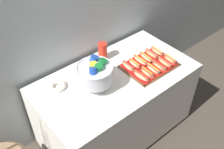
{
  "coord_description": "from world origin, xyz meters",
  "views": [
    {
      "loc": [
        -1.14,
        -1.31,
        2.33
      ],
      "look_at": [
        -0.05,
        -0.01,
        0.84
      ],
      "focal_mm": 41.76,
      "sensor_mm": 36.0,
      "label": 1
    }
  ],
  "objects_px": {
    "buffet_table": "(116,105)",
    "serving_tray": "(149,66)",
    "hot_dog_7": "(135,64)",
    "donut": "(58,86)",
    "punch_bowl": "(95,73)",
    "hot_dog_2": "(153,69)",
    "hot_dog_5": "(170,60)",
    "hot_dog_8": "(140,61)",
    "hot_dog_0": "(141,76)",
    "hot_dog_10": "(152,54)",
    "cup_stack": "(103,52)",
    "hot_dog_3": "(159,66)",
    "hot_dog_1": "(147,73)",
    "hot_dog_4": "(165,63)",
    "hot_dog_6": "(129,67)",
    "hot_dog_11": "(157,52)",
    "hot_dog_9": "(146,58)"
  },
  "relations": [
    {
      "from": "hot_dog_0",
      "to": "hot_dog_2",
      "type": "distance_m",
      "value": 0.15
    },
    {
      "from": "hot_dog_2",
      "to": "buffet_table",
      "type": "bearing_deg",
      "value": 149.54
    },
    {
      "from": "hot_dog_1",
      "to": "hot_dog_3",
      "type": "bearing_deg",
      "value": -0.76
    },
    {
      "from": "hot_dog_9",
      "to": "hot_dog_2",
      "type": "bearing_deg",
      "value": -115.2
    },
    {
      "from": "serving_tray",
      "to": "hot_dog_10",
      "type": "distance_m",
      "value": 0.14
    },
    {
      "from": "hot_dog_5",
      "to": "hot_dog_7",
      "type": "relative_size",
      "value": 1.0
    },
    {
      "from": "hot_dog_7",
      "to": "hot_dog_10",
      "type": "distance_m",
      "value": 0.23
    },
    {
      "from": "buffet_table",
      "to": "hot_dog_1",
      "type": "distance_m",
      "value": 0.49
    },
    {
      "from": "serving_tray",
      "to": "hot_dog_9",
      "type": "bearing_deg",
      "value": 64.8
    },
    {
      "from": "hot_dog_5",
      "to": "hot_dog_8",
      "type": "distance_m",
      "value": 0.28
    },
    {
      "from": "hot_dog_2",
      "to": "hot_dog_5",
      "type": "relative_size",
      "value": 1.09
    },
    {
      "from": "hot_dog_2",
      "to": "punch_bowl",
      "type": "distance_m",
      "value": 0.56
    },
    {
      "from": "buffet_table",
      "to": "serving_tray",
      "type": "distance_m",
      "value": 0.51
    },
    {
      "from": "hot_dog_6",
      "to": "hot_dog_10",
      "type": "bearing_deg",
      "value": -0.76
    },
    {
      "from": "serving_tray",
      "to": "hot_dog_2",
      "type": "bearing_deg",
      "value": -115.2
    },
    {
      "from": "hot_dog_10",
      "to": "cup_stack",
      "type": "height_order",
      "value": "cup_stack"
    },
    {
      "from": "hot_dog_11",
      "to": "hot_dog_2",
      "type": "bearing_deg",
      "value": -144.5
    },
    {
      "from": "buffet_table",
      "to": "hot_dog_10",
      "type": "height_order",
      "value": "hot_dog_10"
    },
    {
      "from": "hot_dog_5",
      "to": "hot_dog_6",
      "type": "height_order",
      "value": "same"
    },
    {
      "from": "hot_dog_2",
      "to": "hot_dog_10",
      "type": "distance_m",
      "value": 0.22
    },
    {
      "from": "serving_tray",
      "to": "hot_dog_7",
      "type": "bearing_deg",
      "value": 142.99
    },
    {
      "from": "hot_dog_7",
      "to": "hot_dog_10",
      "type": "bearing_deg",
      "value": -0.76
    },
    {
      "from": "hot_dog_1",
      "to": "hot_dog_11",
      "type": "xyz_separation_m",
      "value": [
        0.3,
        0.16,
        0.0
      ]
    },
    {
      "from": "hot_dog_7",
      "to": "hot_dog_9",
      "type": "height_order",
      "value": "same"
    },
    {
      "from": "buffet_table",
      "to": "serving_tray",
      "type": "height_order",
      "value": "serving_tray"
    },
    {
      "from": "hot_dog_11",
      "to": "hot_dog_5",
      "type": "bearing_deg",
      "value": -90.76
    },
    {
      "from": "hot_dog_1",
      "to": "hot_dog_6",
      "type": "xyz_separation_m",
      "value": [
        -0.07,
        0.17,
        0.0
      ]
    },
    {
      "from": "buffet_table",
      "to": "donut",
      "type": "distance_m",
      "value": 0.65
    },
    {
      "from": "hot_dog_3",
      "to": "hot_dog_6",
      "type": "distance_m",
      "value": 0.28
    },
    {
      "from": "hot_dog_2",
      "to": "cup_stack",
      "type": "height_order",
      "value": "cup_stack"
    },
    {
      "from": "hot_dog_9",
      "to": "punch_bowl",
      "type": "bearing_deg",
      "value": 178.9
    },
    {
      "from": "hot_dog_8",
      "to": "hot_dog_7",
      "type": "bearing_deg",
      "value": 179.24
    },
    {
      "from": "hot_dog_5",
      "to": "buffet_table",
      "type": "bearing_deg",
      "value": 161.32
    },
    {
      "from": "hot_dog_3",
      "to": "cup_stack",
      "type": "relative_size",
      "value": 1.0
    },
    {
      "from": "serving_tray",
      "to": "punch_bowl",
      "type": "xyz_separation_m",
      "value": [
        -0.56,
        0.09,
        0.16
      ]
    },
    {
      "from": "hot_dog_0",
      "to": "hot_dog_7",
      "type": "xyz_separation_m",
      "value": [
        0.08,
        0.16,
        -0.0
      ]
    },
    {
      "from": "hot_dog_5",
      "to": "cup_stack",
      "type": "distance_m",
      "value": 0.64
    },
    {
      "from": "serving_tray",
      "to": "hot_dog_6",
      "type": "bearing_deg",
      "value": 155.49
    },
    {
      "from": "hot_dog_3",
      "to": "cup_stack",
      "type": "distance_m",
      "value": 0.54
    },
    {
      "from": "serving_tray",
      "to": "hot_dog_0",
      "type": "distance_m",
      "value": 0.21
    },
    {
      "from": "buffet_table",
      "to": "hot_dog_8",
      "type": "xyz_separation_m",
      "value": [
        0.29,
        -0.01,
        0.41
      ]
    },
    {
      "from": "hot_dog_3",
      "to": "hot_dog_8",
      "type": "distance_m",
      "value": 0.18
    },
    {
      "from": "hot_dog_1",
      "to": "punch_bowl",
      "type": "bearing_deg",
      "value": 158.5
    },
    {
      "from": "hot_dog_3",
      "to": "punch_bowl",
      "type": "distance_m",
      "value": 0.63
    },
    {
      "from": "hot_dog_2",
      "to": "hot_dog_4",
      "type": "relative_size",
      "value": 0.98
    },
    {
      "from": "buffet_table",
      "to": "hot_dog_11",
      "type": "distance_m",
      "value": 0.66
    },
    {
      "from": "punch_bowl",
      "to": "hot_dog_2",
      "type": "bearing_deg",
      "value": -18.71
    },
    {
      "from": "punch_bowl",
      "to": "hot_dog_3",
      "type": "bearing_deg",
      "value": -16.57
    },
    {
      "from": "hot_dog_7",
      "to": "donut",
      "type": "bearing_deg",
      "value": 162.96
    },
    {
      "from": "hot_dog_2",
      "to": "hot_dog_1",
      "type": "bearing_deg",
      "value": 179.24
    }
  ]
}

